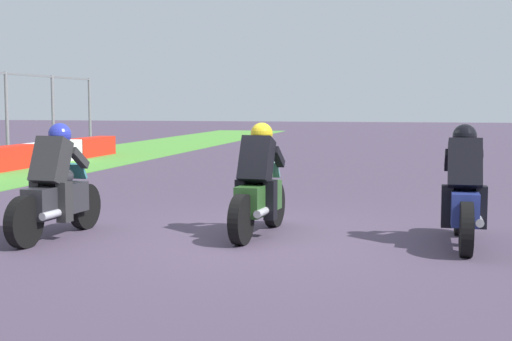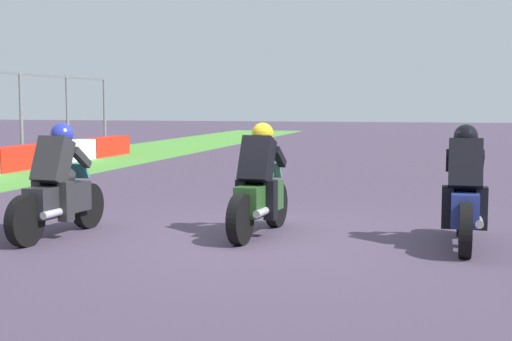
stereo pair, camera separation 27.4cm
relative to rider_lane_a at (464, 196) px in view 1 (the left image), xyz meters
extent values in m
plane|color=#45384B|center=(-0.06, 2.60, -0.62)|extent=(120.00, 120.00, 0.00)
cube|color=red|center=(7.63, 11.11, -0.30)|extent=(2.51, 0.60, 0.64)
cube|color=white|center=(10.19, 11.11, -0.30)|extent=(2.51, 0.60, 0.64)
cube|color=red|center=(12.75, 11.11, -0.30)|extent=(2.51, 0.60, 0.64)
cylinder|color=slate|center=(9.36, 12.11, 0.72)|extent=(0.10, 0.10, 2.68)
cylinder|color=slate|center=(12.05, 12.11, 0.72)|extent=(0.10, 0.10, 2.68)
cylinder|color=slate|center=(14.73, 12.11, 0.72)|extent=(0.10, 0.10, 2.68)
cylinder|color=black|center=(0.70, -0.01, -0.30)|extent=(0.64, 0.15, 0.64)
cylinder|color=black|center=(-0.70, 0.01, -0.30)|extent=(0.64, 0.15, 0.64)
cube|color=navy|center=(0.00, 0.00, -0.12)|extent=(1.10, 0.33, 0.40)
ellipsoid|color=navy|center=(0.10, 0.00, 0.18)|extent=(0.48, 0.31, 0.24)
cube|color=red|center=(-0.51, 0.01, -0.10)|extent=(0.06, 0.16, 0.08)
cylinder|color=#A5A5AD|center=(-0.35, -0.15, -0.25)|extent=(0.42, 0.10, 0.10)
cube|color=black|center=(-0.10, 0.00, 0.40)|extent=(0.49, 0.41, 0.66)
sphere|color=black|center=(0.12, 0.00, 0.74)|extent=(0.30, 0.30, 0.30)
cube|color=slate|center=(0.50, 0.00, 0.22)|extent=(0.16, 0.26, 0.23)
cube|color=black|center=(-0.11, 0.20, -0.12)|extent=(0.18, 0.14, 0.52)
cube|color=black|center=(-0.12, -0.20, -0.12)|extent=(0.18, 0.14, 0.52)
cube|color=black|center=(0.29, 0.18, 0.42)|extent=(0.39, 0.10, 0.31)
cube|color=black|center=(0.28, -0.18, 0.42)|extent=(0.39, 0.10, 0.31)
cylinder|color=black|center=(0.80, 2.56, -0.30)|extent=(0.65, 0.21, 0.64)
cylinder|color=black|center=(-0.60, 2.71, -0.30)|extent=(0.65, 0.21, 0.64)
cube|color=#284F21|center=(0.10, 2.63, -0.12)|extent=(1.13, 0.43, 0.40)
ellipsoid|color=#284F21|center=(0.20, 2.62, 0.18)|extent=(0.51, 0.35, 0.24)
cube|color=red|center=(-0.41, 2.69, -0.10)|extent=(0.08, 0.17, 0.08)
cylinder|color=#A5A5AD|center=(-0.26, 2.51, -0.25)|extent=(0.43, 0.14, 0.10)
cube|color=black|center=(0.00, 2.64, 0.40)|extent=(0.52, 0.45, 0.66)
sphere|color=gold|center=(0.22, 2.62, 0.74)|extent=(0.33, 0.33, 0.30)
cube|color=slate|center=(0.60, 2.58, 0.22)|extent=(0.18, 0.27, 0.23)
cube|color=black|center=(0.00, 2.84, -0.12)|extent=(0.19, 0.16, 0.52)
cube|color=black|center=(-0.04, 2.45, -0.12)|extent=(0.19, 0.16, 0.52)
cube|color=black|center=(0.40, 2.78, 0.42)|extent=(0.39, 0.14, 0.31)
cube|color=black|center=(0.36, 2.42, 0.42)|extent=(0.39, 0.14, 0.31)
cylinder|color=black|center=(0.04, 5.13, -0.30)|extent=(0.65, 0.19, 0.64)
cylinder|color=black|center=(-1.36, 5.25, -0.30)|extent=(0.65, 0.19, 0.64)
cube|color=#27272C|center=(-0.66, 5.19, -0.12)|extent=(1.12, 0.41, 0.40)
ellipsoid|color=#27272C|center=(-0.56, 5.18, 0.18)|extent=(0.50, 0.34, 0.24)
cube|color=red|center=(-1.17, 5.24, -0.10)|extent=(0.07, 0.16, 0.08)
cylinder|color=#A5A5AD|center=(-1.02, 5.06, -0.25)|extent=(0.43, 0.14, 0.10)
cube|color=#272728|center=(-0.76, 5.20, 0.40)|extent=(0.52, 0.44, 0.66)
sphere|color=#2630A4|center=(-0.54, 5.18, 0.74)|extent=(0.32, 0.32, 0.30)
cube|color=teal|center=(-0.16, 5.15, 0.22)|extent=(0.18, 0.27, 0.23)
cube|color=#272728|center=(-0.76, 5.40, -0.12)|extent=(0.19, 0.15, 0.52)
cube|color=#272728|center=(-0.80, 5.00, -0.12)|extent=(0.19, 0.15, 0.52)
cube|color=#272728|center=(-0.37, 5.35, 0.42)|extent=(0.39, 0.13, 0.31)
cube|color=#272728|center=(-0.40, 4.99, 0.42)|extent=(0.39, 0.13, 0.31)
camera|label=1|loc=(-9.09, 0.63, 1.14)|focal=49.74mm
camera|label=2|loc=(-9.03, 0.36, 1.14)|focal=49.74mm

